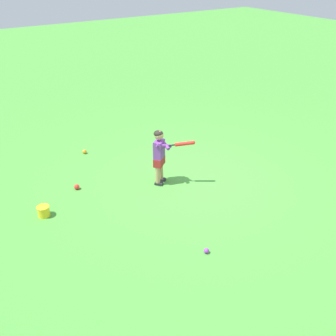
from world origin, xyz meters
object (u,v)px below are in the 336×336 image
child_batter (161,152)px  play_ball_midfield (206,251)px  play_ball_far_right (77,187)px  play_ball_center_lawn (85,152)px  toy_bucket (43,211)px

child_batter → play_ball_midfield: 2.27m
child_batter → play_ball_far_right: (1.45, -0.66, -0.60)m
child_batter → play_ball_far_right: child_batter is taller
play_ball_midfield → play_ball_center_lawn: bearing=-87.7°
toy_bucket → child_batter: bearing=176.2°
play_ball_far_right → play_ball_midfield: play_ball_far_right is taller
play_ball_center_lawn → play_ball_midfield: (-0.17, 4.12, -0.01)m
child_batter → play_ball_midfield: child_batter is taller
child_batter → toy_bucket: 2.32m
child_batter → play_ball_center_lawn: (0.72, -2.00, -0.60)m
play_ball_far_right → play_ball_midfield: 2.92m
child_batter → play_ball_center_lawn: bearing=-70.2°
play_ball_far_right → play_ball_midfield: (-0.89, 2.78, -0.01)m
play_ball_midfield → play_ball_far_right: bearing=-72.1°
child_batter → play_ball_center_lawn: size_ratio=11.74×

